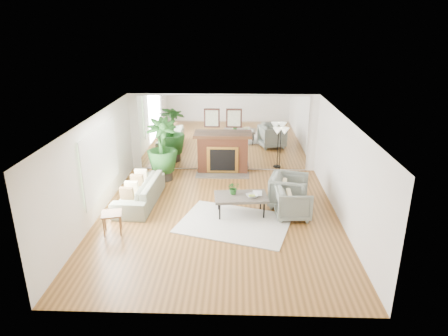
{
  "coord_description": "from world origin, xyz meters",
  "views": [
    {
      "loc": [
        0.44,
        -8.91,
        4.58
      ],
      "look_at": [
        0.13,
        0.6,
        1.11
      ],
      "focal_mm": 32.0,
      "sensor_mm": 36.0,
      "label": 1
    }
  ],
  "objects_px": {
    "side_table": "(112,216)",
    "potted_ficus": "(162,148)",
    "coffee_table": "(241,197)",
    "armchair_front": "(293,203)",
    "fireplace": "(223,153)",
    "floor_lamp": "(281,135)",
    "armchair_back": "(289,191)",
    "sofa": "(139,192)"
  },
  "relations": [
    {
      "from": "fireplace",
      "to": "floor_lamp",
      "type": "xyz_separation_m",
      "value": [
        1.81,
        -0.16,
        0.65
      ]
    },
    {
      "from": "floor_lamp",
      "to": "fireplace",
      "type": "bearing_deg",
      "value": 174.98
    },
    {
      "from": "coffee_table",
      "to": "sofa",
      "type": "xyz_separation_m",
      "value": [
        -2.71,
        0.61,
        -0.15
      ]
    },
    {
      "from": "coffee_table",
      "to": "potted_ficus",
      "type": "bearing_deg",
      "value": 135.46
    },
    {
      "from": "side_table",
      "to": "potted_ficus",
      "type": "xyz_separation_m",
      "value": [
        0.58,
        3.37,
        0.6
      ]
    },
    {
      "from": "armchair_front",
      "to": "potted_ficus",
      "type": "bearing_deg",
      "value": 54.0
    },
    {
      "from": "fireplace",
      "to": "potted_ficus",
      "type": "xyz_separation_m",
      "value": [
        -1.81,
        -0.72,
        0.37
      ]
    },
    {
      "from": "sofa",
      "to": "potted_ficus",
      "type": "height_order",
      "value": "potted_ficus"
    },
    {
      "from": "sofa",
      "to": "floor_lamp",
      "type": "xyz_separation_m",
      "value": [
        3.95,
        2.28,
        0.98
      ]
    },
    {
      "from": "fireplace",
      "to": "potted_ficus",
      "type": "bearing_deg",
      "value": -158.24
    },
    {
      "from": "armchair_back",
      "to": "floor_lamp",
      "type": "relative_size",
      "value": 0.61
    },
    {
      "from": "sofa",
      "to": "side_table",
      "type": "xyz_separation_m",
      "value": [
        -0.25,
        -1.65,
        0.1
      ]
    },
    {
      "from": "fireplace",
      "to": "coffee_table",
      "type": "distance_m",
      "value": 3.11
    },
    {
      "from": "armchair_front",
      "to": "floor_lamp",
      "type": "height_order",
      "value": "floor_lamp"
    },
    {
      "from": "side_table",
      "to": "floor_lamp",
      "type": "bearing_deg",
      "value": 43.15
    },
    {
      "from": "potted_ficus",
      "to": "floor_lamp",
      "type": "distance_m",
      "value": 3.67
    },
    {
      "from": "sofa",
      "to": "side_table",
      "type": "bearing_deg",
      "value": -5.73
    },
    {
      "from": "coffee_table",
      "to": "potted_ficus",
      "type": "distance_m",
      "value": 3.37
    },
    {
      "from": "fireplace",
      "to": "sofa",
      "type": "relative_size",
      "value": 0.91
    },
    {
      "from": "armchair_front",
      "to": "side_table",
      "type": "distance_m",
      "value": 4.35
    },
    {
      "from": "side_table",
      "to": "fireplace",
      "type": "bearing_deg",
      "value": 59.73
    },
    {
      "from": "fireplace",
      "to": "floor_lamp",
      "type": "height_order",
      "value": "fireplace"
    },
    {
      "from": "fireplace",
      "to": "armchair_back",
      "type": "height_order",
      "value": "fireplace"
    },
    {
      "from": "potted_ficus",
      "to": "armchair_front",
      "type": "bearing_deg",
      "value": -33.51
    },
    {
      "from": "sofa",
      "to": "floor_lamp",
      "type": "height_order",
      "value": "floor_lamp"
    },
    {
      "from": "armchair_front",
      "to": "side_table",
      "type": "height_order",
      "value": "armchair_front"
    },
    {
      "from": "armchair_back",
      "to": "side_table",
      "type": "bearing_deg",
      "value": 126.24
    },
    {
      "from": "armchair_back",
      "to": "side_table",
      "type": "distance_m",
      "value": 4.51
    },
    {
      "from": "coffee_table",
      "to": "side_table",
      "type": "distance_m",
      "value": 3.13
    },
    {
      "from": "armchair_back",
      "to": "side_table",
      "type": "height_order",
      "value": "armchair_back"
    },
    {
      "from": "fireplace",
      "to": "side_table",
      "type": "xyz_separation_m",
      "value": [
        -2.39,
        -4.09,
        -0.23
      ]
    },
    {
      "from": "sofa",
      "to": "armchair_back",
      "type": "xyz_separation_m",
      "value": [
        3.96,
        -0.03,
        0.1
      ]
    },
    {
      "from": "fireplace",
      "to": "side_table",
      "type": "relative_size",
      "value": 3.77
    },
    {
      "from": "side_table",
      "to": "armchair_front",
      "type": "bearing_deg",
      "value": 12.58
    },
    {
      "from": "fireplace",
      "to": "coffee_table",
      "type": "relative_size",
      "value": 1.49
    },
    {
      "from": "armchair_front",
      "to": "coffee_table",
      "type": "bearing_deg",
      "value": 83.49
    },
    {
      "from": "fireplace",
      "to": "sofa",
      "type": "xyz_separation_m",
      "value": [
        -2.14,
        -2.44,
        -0.33
      ]
    },
    {
      "from": "coffee_table",
      "to": "armchair_back",
      "type": "distance_m",
      "value": 1.39
    },
    {
      "from": "sofa",
      "to": "coffee_table",
      "type": "bearing_deg",
      "value": 79.99
    },
    {
      "from": "fireplace",
      "to": "armchair_front",
      "type": "xyz_separation_m",
      "value": [
        1.85,
        -3.15,
        -0.27
      ]
    },
    {
      "from": "coffee_table",
      "to": "armchair_back",
      "type": "bearing_deg",
      "value": 24.92
    },
    {
      "from": "coffee_table",
      "to": "armchair_front",
      "type": "distance_m",
      "value": 1.3
    }
  ]
}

